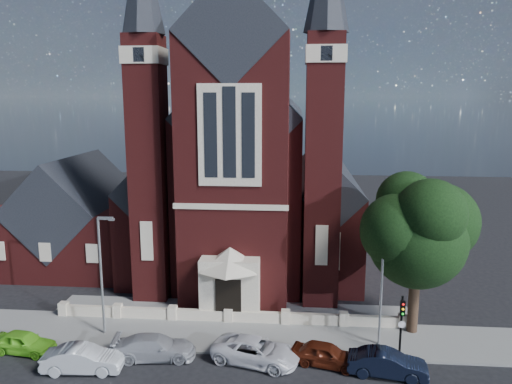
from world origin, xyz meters
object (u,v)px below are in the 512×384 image
Objects in this scene: car_silver_b at (155,347)px; car_white_suv at (256,351)px; street_lamp_left at (102,269)px; church at (251,173)px; traffic_signal at (402,319)px; street_lamp_right at (383,277)px; car_lime_van at (24,342)px; street_tree at (420,234)px; car_dark_red at (326,354)px; car_silver_a at (83,359)px; parish_hall at (77,222)px; car_navy at (387,364)px.

car_white_suv reaches higher than car_silver_b.
street_lamp_left is 6.29m from car_silver_b.
church is 8.72× the size of traffic_signal.
traffic_signal is (0.91, -1.57, -2.02)m from street_lamp_right.
car_silver_b is at bearing -82.51° from car_lime_van.
street_lamp_left is at bearing 90.88° from car_white_suv.
car_silver_b is at bearing -99.89° from church.
church is at bearing 126.17° from street_tree.
street_tree reaches higher than car_dark_red.
car_dark_red is at bearing -82.37° from car_lime_van.
church is 7.07× the size of car_silver_b.
car_silver_a is 14.12m from car_dark_red.
car_silver_b is (3.72, 1.79, -0.04)m from car_silver_a.
traffic_signal reaches higher than car_white_suv.
street_tree is at bearing -72.39° from car_lime_van.
street_tree is at bearing -81.33° from car_silver_b.
parish_hall is (-16.00, -4.94, -4.17)m from church.
church is 7.64× the size of car_silver_a.
church is at bearing -22.45° from car_silver_a.
car_navy is at bearing -89.18° from car_dark_red.
car_lime_van is at bearing 96.18° from car_navy.
traffic_signal is at bearing -66.98° from car_white_suv.
car_white_suv is at bearing -96.30° from car_silver_b.
car_lime_van is at bearing -76.79° from parish_hall.
car_navy is at bearing -99.74° from car_silver_b.
car_navy is at bearing -11.11° from street_lamp_left.
street_lamp_left is at bearing -175.24° from street_tree.
street_lamp_right is at bearing -75.57° from car_lime_van.
car_lime_van is (-23.07, -1.15, -1.91)m from traffic_signal.
church is 20.84m from street_lamp_left.
parish_hall is at bearing 156.74° from street_tree.
parish_hall is 31.27m from street_tree.
street_tree is at bearing 34.26° from street_lamp_right.
parish_hall is at bearing 19.96° from car_silver_a.
street_tree is 2.17× the size of car_silver_b.
car_navy is at bearing -66.14° from church.
church reaches higher than street_lamp_right.
car_lime_van is at bearing -119.13° from church.
car_white_suv is (2.37, -21.64, -7.45)m from church.
car_dark_red is (14.41, -2.66, -3.91)m from street_lamp_left.
church is at bearing -16.34° from car_silver_b.
car_lime_van is at bearing -169.82° from street_tree.
street_tree reaches higher than parish_hall.
traffic_signal is 0.76× the size of car_white_suv.
car_silver_a is 10.03m from car_white_suv.
car_white_suv is 1.18× the size of car_navy.
car_lime_van is at bearing 83.62° from car_silver_b.
street_lamp_left is 1.53× the size of car_white_suv.
street_lamp_left is (-20.51, -1.71, -2.36)m from street_tree.
car_dark_red is at bearing -36.51° from parish_hall.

